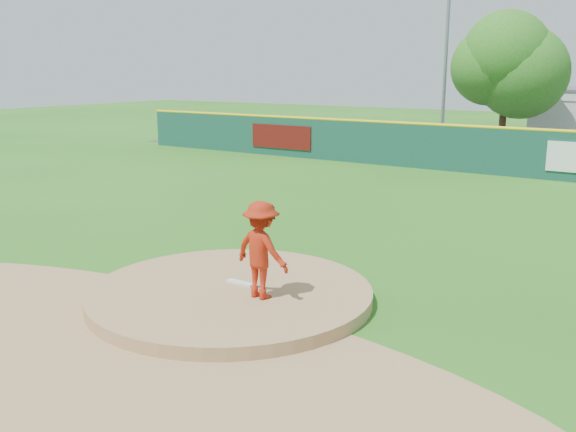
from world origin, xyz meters
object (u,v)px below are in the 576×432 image
Objects in this scene: playground_slide at (313,131)px; van at (560,152)px; deciduous_tree at (507,66)px; pitcher at (261,250)px; light_pole_left at (447,39)px.

van is at bearing -11.08° from playground_slide.
van is 6.37m from deciduous_tree.
pitcher reaches higher than van.
playground_slide is at bearing -176.52° from deciduous_tree.
playground_slide is 0.34× the size of deciduous_tree.
pitcher is 25.45m from deciduous_tree.
pitcher is 21.51m from van.
playground_slide is 0.23× the size of light_pole_left.
light_pole_left is (-7.63, 5.58, 5.31)m from van.
van reaches higher than playground_slide.
pitcher is at bearing -75.88° from light_pole_left.
pitcher reaches higher than playground_slide.
van is 2.09× the size of playground_slide.
light_pole_left is (-4.00, 2.00, 1.50)m from deciduous_tree.
playground_slide is 11.84m from deciduous_tree.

